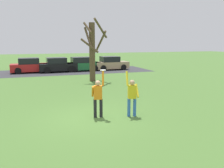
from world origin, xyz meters
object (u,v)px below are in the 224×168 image
at_px(parked_car_green, 82,64).
at_px(parked_car_red, 30,66).
at_px(parked_car_black, 58,65).
at_px(person_catcher, 98,96).
at_px(person_defender, 132,95).
at_px(parked_car_tan, 111,64).
at_px(bare_tree_tall, 93,49).
at_px(frisbee_disc, 103,70).

bearing_deg(parked_car_green, parked_car_red, 175.31).
xyz_separation_m(parked_car_red, parked_car_black, (2.91, -0.38, 0.00)).
distance_m(person_catcher, parked_car_green, 17.27).
height_order(parked_car_red, parked_car_green, same).
bearing_deg(parked_car_green, parked_car_black, -179.65).
distance_m(parked_car_red, parked_car_green, 5.68).
height_order(person_defender, parked_car_tan, person_defender).
bearing_deg(parked_car_red, parked_car_black, -9.45).
distance_m(person_catcher, parked_car_black, 16.93).
bearing_deg(person_defender, parked_car_green, -80.68).
bearing_deg(parked_car_green, person_catcher, -101.28).
bearing_deg(bare_tree_tall, parked_car_tan, 61.46).
height_order(person_defender, parked_car_red, person_defender).
distance_m(person_defender, parked_car_red, 18.19).
xyz_separation_m(parked_car_black, parked_car_tan, (6.28, 0.14, 0.00)).
xyz_separation_m(parked_car_black, bare_tree_tall, (2.18, -7.39, 1.95)).
bearing_deg(bare_tree_tall, person_catcher, -102.89).
bearing_deg(parked_car_black, person_defender, -87.23).
bearing_deg(person_catcher, bare_tree_tall, 90.73).
height_order(frisbee_disc, parked_car_red, frisbee_disc).
xyz_separation_m(person_catcher, parked_car_black, (-0.00, 16.93, -0.25)).
xyz_separation_m(person_defender, parked_car_black, (-1.46, 17.28, -0.25)).
bearing_deg(parked_car_tan, parked_car_black, 179.23).
bearing_deg(frisbee_disc, parked_car_red, 100.21).
distance_m(frisbee_disc, parked_car_tan, 18.21).
relative_size(person_defender, parked_car_red, 0.49).
distance_m(parked_car_black, parked_car_tan, 6.28).
distance_m(person_defender, frisbee_disc, 1.69).
height_order(parked_car_green, parked_car_tan, same).
distance_m(person_catcher, parked_car_tan, 18.19).
height_order(parked_car_green, bare_tree_tall, bare_tree_tall).
xyz_separation_m(parked_car_black, parked_car_green, (2.77, 0.12, 0.00)).
height_order(parked_car_tan, bare_tree_tall, bare_tree_tall).
height_order(parked_car_red, parked_car_tan, same).
bearing_deg(parked_car_green, person_defender, -96.36).
distance_m(parked_car_black, bare_tree_tall, 7.95).
relative_size(frisbee_disc, bare_tree_tall, 0.05).
relative_size(person_defender, parked_car_green, 0.49).
relative_size(parked_car_black, parked_car_green, 1.00).
distance_m(parked_car_red, bare_tree_tall, 9.49).
bearing_deg(parked_car_red, frisbee_disc, -81.85).
relative_size(parked_car_red, parked_car_black, 1.00).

